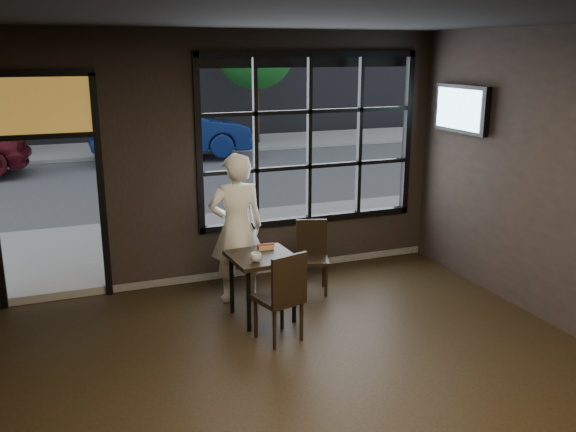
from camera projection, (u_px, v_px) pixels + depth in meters
name	position (u px, v px, depth m)	size (l,w,h in m)	color
floor	(338.00, 422.00, 5.00)	(6.00, 7.00, 0.02)	black
ceiling	(348.00, 9.00, 4.15)	(6.00, 7.00, 0.02)	black
window_frame	(309.00, 139.00, 8.09)	(3.06, 0.12, 2.28)	black
stained_transom	(38.00, 105.00, 6.81)	(1.20, 0.06, 0.70)	orange
street_asphalt	(102.00, 121.00, 26.63)	(60.00, 41.00, 0.04)	#545456
cafe_table	(262.00, 286.00, 6.85)	(0.69, 0.69, 0.75)	black
chair_near	(278.00, 295.00, 6.30)	(0.42, 0.42, 0.98)	black
chair_window	(312.00, 258.00, 7.57)	(0.39, 0.39, 0.90)	black
man	(237.00, 228.00, 7.22)	(0.66, 0.43, 1.81)	white
hotdog	(266.00, 247.00, 6.94)	(0.20, 0.08, 0.06)	tan
cup	(256.00, 257.00, 6.54)	(0.12, 0.12, 0.10)	silver
tv	(461.00, 109.00, 7.78)	(0.12, 1.04, 0.61)	black
navy_car	(171.00, 131.00, 16.71)	(1.51, 4.34, 1.43)	#0A1C52
tree_left	(12.00, 51.00, 16.84)	(2.45, 2.45, 4.18)	#332114
tree_right	(255.00, 49.00, 18.81)	(2.48, 2.48, 4.23)	#332114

